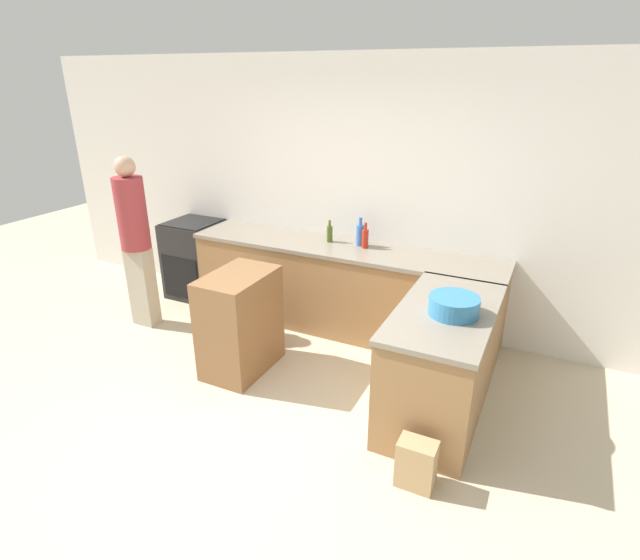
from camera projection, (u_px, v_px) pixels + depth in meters
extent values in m
plane|color=beige|center=(235.00, 437.00, 3.71)|extent=(14.00, 14.00, 0.00)
cube|color=white|center=(357.00, 195.00, 5.10)|extent=(8.00, 0.06, 2.70)
cube|color=olive|center=(342.00, 290.00, 5.16)|extent=(3.19, 0.64, 0.86)
cube|color=gray|center=(342.00, 248.00, 4.99)|extent=(3.22, 0.67, 0.04)
cube|color=olive|center=(441.00, 365.00, 3.83)|extent=(0.66, 1.33, 0.86)
cube|color=gray|center=(446.00, 312.00, 3.65)|extent=(0.69, 1.36, 0.04)
cube|color=black|center=(196.00, 259.00, 5.95)|extent=(0.59, 0.59, 0.90)
cube|color=black|center=(180.00, 278.00, 5.75)|extent=(0.50, 0.01, 0.51)
cube|color=black|center=(192.00, 222.00, 5.77)|extent=(0.55, 0.54, 0.01)
cube|color=brown|center=(240.00, 323.00, 4.41)|extent=(0.47, 0.73, 0.92)
cylinder|color=teal|center=(454.00, 306.00, 3.54)|extent=(0.36, 0.36, 0.14)
cylinder|color=#386BB7|center=(360.00, 235.00, 4.97)|extent=(0.08, 0.08, 0.21)
cylinder|color=#386BB7|center=(361.00, 221.00, 4.91)|extent=(0.03, 0.03, 0.08)
cylinder|color=red|center=(365.00, 239.00, 4.90)|extent=(0.07, 0.07, 0.19)
cylinder|color=red|center=(366.00, 226.00, 4.85)|extent=(0.03, 0.03, 0.07)
cylinder|color=#475B1E|center=(330.00, 234.00, 5.09)|extent=(0.06, 0.06, 0.16)
cylinder|color=#475B1E|center=(330.00, 223.00, 5.04)|extent=(0.03, 0.03, 0.06)
cube|color=#ADA38E|center=(143.00, 287.00, 5.24)|extent=(0.27, 0.16, 0.85)
cylinder|color=#993338|center=(132.00, 214.00, 4.94)|extent=(0.30, 0.30, 0.72)
sphere|color=tan|center=(125.00, 167.00, 4.76)|extent=(0.20, 0.20, 0.20)
cube|color=tan|center=(416.00, 464.00, 3.22)|extent=(0.25, 0.16, 0.34)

